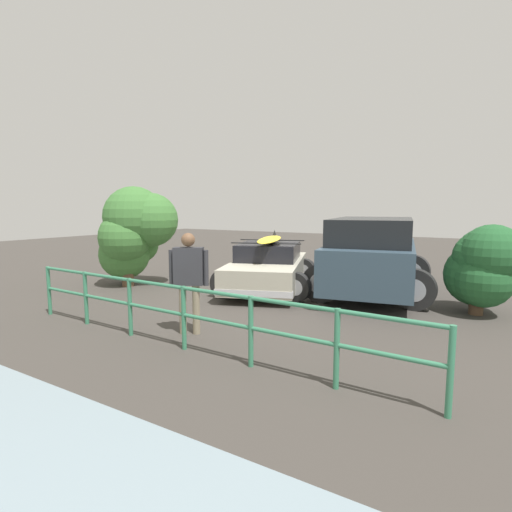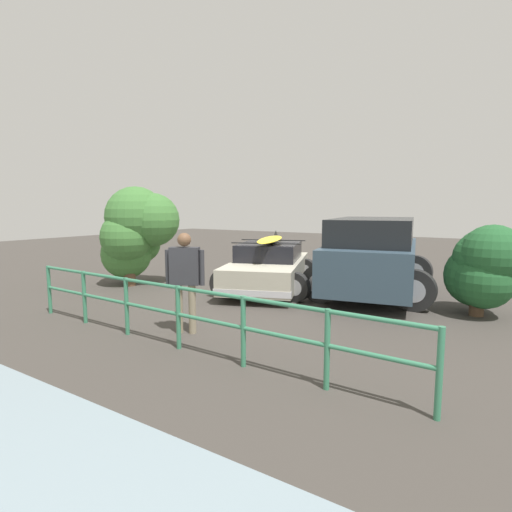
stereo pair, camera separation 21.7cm
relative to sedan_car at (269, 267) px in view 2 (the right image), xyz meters
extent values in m
cube|color=#423D38|center=(-0.11, 0.18, -0.61)|extent=(44.00, 44.00, 0.02)
cube|color=#B7B29E|center=(-0.01, 0.03, -0.11)|extent=(2.94, 4.27, 0.60)
cube|color=black|center=(0.04, -0.11, 0.40)|extent=(2.05, 2.28, 0.43)
cube|color=silver|center=(-0.67, 1.84, -0.29)|extent=(1.66, 0.69, 0.14)
cube|color=silver|center=(0.64, -1.77, -0.29)|extent=(1.66, 0.69, 0.14)
cylinder|color=black|center=(-1.24, 0.88, -0.26)|extent=(0.68, 0.18, 0.68)
cylinder|color=#B7B7BC|center=(-1.24, 0.88, -0.26)|extent=(0.37, 0.19, 0.37)
cylinder|color=black|center=(0.39, 1.47, -0.26)|extent=(0.68, 0.18, 0.68)
cylinder|color=#B7B7BC|center=(0.39, 1.47, -0.26)|extent=(0.37, 0.19, 0.37)
cylinder|color=black|center=(-0.41, -1.40, -0.26)|extent=(0.68, 0.18, 0.68)
cylinder|color=#B7B7BC|center=(-0.41, -1.40, -0.26)|extent=(0.37, 0.19, 0.37)
cylinder|color=black|center=(1.22, -0.81, -0.26)|extent=(0.68, 0.18, 0.68)
cylinder|color=#B7B7BC|center=(1.22, -0.81, -0.26)|extent=(0.37, 0.19, 0.37)
cylinder|color=black|center=(-0.14, 0.37, 0.65)|extent=(1.69, 0.64, 0.03)
cylinder|color=black|center=(0.22, -0.60, 0.65)|extent=(1.69, 0.64, 0.03)
ellipsoid|color=yellow|center=(0.03, -0.13, 0.71)|extent=(1.43, 2.59, 0.09)
cone|color=black|center=(0.40, -1.09, 0.83)|extent=(0.10, 0.10, 0.14)
cube|color=#334756|center=(-2.48, -0.81, 0.18)|extent=(2.69, 4.60, 0.99)
cube|color=black|center=(-2.48, -0.81, 0.98)|extent=(2.36, 3.64, 0.61)
cylinder|color=black|center=(-2.07, -3.04, 0.28)|extent=(0.81, 0.32, 0.79)
cylinder|color=black|center=(-3.69, 0.28, -0.16)|extent=(0.87, 0.22, 0.87)
cylinder|color=#B7B7BC|center=(-3.69, 0.28, -0.16)|extent=(0.48, 0.23, 0.48)
cylinder|color=black|center=(-1.74, 0.64, -0.16)|extent=(0.87, 0.22, 0.87)
cylinder|color=#B7B7BC|center=(-1.74, 0.64, -0.16)|extent=(0.48, 0.23, 0.48)
cylinder|color=black|center=(-3.22, -2.27, -0.16)|extent=(0.87, 0.22, 0.87)
cylinder|color=#B7B7BC|center=(-3.22, -2.27, -0.16)|extent=(0.48, 0.23, 0.48)
cylinder|color=black|center=(-1.27, -1.91, -0.16)|extent=(0.87, 0.22, 0.87)
cylinder|color=#B7B7BC|center=(-1.27, -1.91, -0.16)|extent=(0.48, 0.23, 0.48)
cylinder|color=gray|center=(-0.79, 3.89, -0.17)|extent=(0.12, 0.12, 0.85)
cylinder|color=gray|center=(-0.58, 3.99, -0.17)|extent=(0.12, 0.12, 0.85)
cube|color=#333338|center=(-0.69, 3.94, 0.57)|extent=(0.53, 0.40, 0.64)
sphere|color=brown|center=(-0.69, 3.94, 1.01)|extent=(0.23, 0.23, 0.23)
cylinder|color=#333338|center=(-0.95, 3.81, 0.54)|extent=(0.09, 0.09, 0.60)
cylinder|color=#333338|center=(-0.43, 4.07, 0.54)|extent=(0.09, 0.09, 0.60)
cylinder|color=#387F5B|center=(-4.77, 4.69, -0.11)|extent=(0.07, 0.07, 0.98)
cylinder|color=#387F5B|center=(-3.55, 4.65, -0.11)|extent=(0.07, 0.07, 0.98)
cylinder|color=#387F5B|center=(-2.33, 4.61, -0.11)|extent=(0.07, 0.07, 0.98)
cylinder|color=#387F5B|center=(-1.12, 4.57, -0.11)|extent=(0.07, 0.07, 0.98)
cylinder|color=#387F5B|center=(0.10, 4.53, -0.11)|extent=(0.07, 0.07, 0.98)
cylinder|color=#387F5B|center=(1.32, 4.49, -0.11)|extent=(0.07, 0.07, 0.98)
cylinder|color=#387F5B|center=(2.54, 4.45, -0.11)|extent=(0.07, 0.07, 0.98)
cylinder|color=#387F5B|center=(-1.12, 4.57, 0.35)|extent=(7.31, 0.30, 0.06)
cylinder|color=#387F5B|center=(-1.12, 4.57, -0.06)|extent=(7.31, 0.30, 0.06)
cylinder|color=brown|center=(3.48, 1.64, -0.33)|extent=(0.31, 0.31, 0.53)
sphere|color=#427A38|center=(3.48, 1.69, 0.75)|extent=(1.38, 1.38, 1.38)
sphere|color=#427A38|center=(3.02, 1.17, 1.21)|extent=(1.47, 1.47, 1.47)
sphere|color=#427A38|center=(3.75, 1.49, 0.26)|extent=(1.38, 1.38, 1.38)
sphere|color=#427A38|center=(3.71, 0.98, 0.50)|extent=(1.08, 1.08, 1.08)
sphere|color=#427A38|center=(3.40, 1.41, 1.29)|extent=(1.66, 1.66, 1.66)
cylinder|color=brown|center=(-4.82, 0.00, -0.37)|extent=(0.27, 0.27, 0.45)
sphere|color=#235B2D|center=(-4.74, -0.39, 0.19)|extent=(1.01, 1.01, 1.01)
sphere|color=#235B2D|center=(-4.93, -0.05, 0.58)|extent=(1.15, 1.15, 1.15)
sphere|color=#235B2D|center=(-4.92, 0.08, 0.15)|extent=(1.12, 1.12, 1.12)
sphere|color=#235B2D|center=(-4.97, -0.05, 0.60)|extent=(0.96, 0.96, 0.96)
sphere|color=#235B2D|center=(-4.78, -0.17, 0.18)|extent=(1.25, 1.25, 1.25)
sphere|color=#235B2D|center=(-4.84, -0.06, 0.55)|extent=(1.05, 1.05, 1.05)
sphere|color=#235B2D|center=(-5.03, 0.06, 0.65)|extent=(1.17, 1.17, 1.17)
camera|label=1|loc=(-5.08, 9.02, 1.55)|focal=28.00mm
camera|label=2|loc=(-5.27, 8.91, 1.55)|focal=28.00mm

